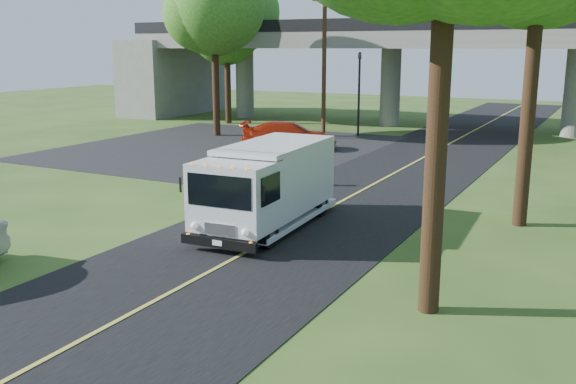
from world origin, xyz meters
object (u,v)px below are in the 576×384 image
Objects in this scene: traffic_signal at (359,85)px; utility_pole at (324,62)px; tree_left_lot at (215,6)px; pedestrian at (268,162)px; step_van at (268,183)px; red_sedan at (289,136)px; tree_left_far at (228,19)px.

traffic_signal is 0.58× the size of utility_pole.
tree_left_lot is (-7.79, -4.16, 4.70)m from traffic_signal.
pedestrian is (2.20, -15.46, -2.27)m from traffic_signal.
tree_left_lot is at bearing 124.81° from step_van.
red_sedan is (-6.64, 14.13, -0.66)m from step_van.
traffic_signal is 15.78m from pedestrian.
red_sedan is at bearing 112.07° from step_van.
tree_left_lot is 1.67× the size of step_van.
pedestrian is at bearing 116.20° from step_van.
tree_left_far reaches higher than step_van.
step_van is at bearing -52.09° from tree_left_lot.
traffic_signal is at bearing -32.38° from red_sedan.
step_van reaches higher than pedestrian.
tree_left_far reaches higher than traffic_signal.
pedestrian is at bearing -81.90° from traffic_signal.
step_van is 6.32m from pedestrian.
red_sedan is at bearing -88.27° from utility_pole.
tree_left_lot reaches higher than utility_pole.
tree_left_far is (-10.79, 1.84, 4.25)m from traffic_signal.
traffic_signal is 2.78× the size of pedestrian.
tree_left_far reaches higher than pedestrian.
tree_left_lot is at bearing -151.89° from traffic_signal.
red_sedan is at bearing -22.49° from tree_left_lot.
tree_left_lot is 22.26m from step_van.
utility_pole is at bearing -22.43° from tree_left_far.
traffic_signal reaches higher than pedestrian.
pedestrian is (3.55, -8.63, 0.18)m from red_sedan.
tree_left_far reaches higher than red_sedan.
pedestrian is (-3.09, 5.50, -0.48)m from step_van.
utility_pole is 4.82× the size of pedestrian.
utility_pole is 1.43× the size of step_van.
tree_left_far is at bearing 26.28° from red_sedan.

